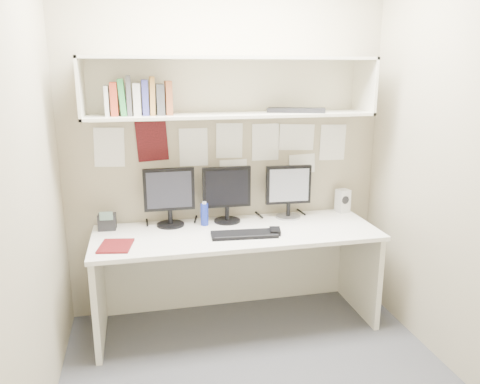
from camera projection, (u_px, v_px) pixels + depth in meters
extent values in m
cube|color=#424247|center=(259.00, 376.00, 2.89)|extent=(2.40, 2.00, 0.01)
cube|color=tan|center=(227.00, 143.00, 3.50)|extent=(2.40, 0.02, 2.60)
cube|color=tan|center=(336.00, 229.00, 1.61)|extent=(2.40, 0.02, 2.60)
cube|color=tan|center=(26.00, 181.00, 2.30)|extent=(0.02, 2.00, 2.60)
cube|color=tan|center=(454.00, 161.00, 2.81)|extent=(0.02, 2.00, 2.60)
cube|color=white|center=(237.00, 233.00, 3.31)|extent=(2.00, 0.70, 0.03)
cube|color=silver|center=(228.00, 263.00, 3.71)|extent=(1.96, 0.02, 0.70)
cube|color=silver|center=(232.00, 115.00, 3.26)|extent=(2.00, 0.38, 0.02)
cube|color=silver|center=(231.00, 58.00, 3.16)|extent=(2.00, 0.38, 0.02)
cube|color=silver|center=(227.00, 86.00, 3.38)|extent=(2.00, 0.02, 0.40)
cube|color=silver|center=(81.00, 88.00, 3.00)|extent=(0.02, 0.38, 0.40)
cube|color=silver|center=(364.00, 86.00, 3.42)|extent=(0.02, 0.38, 0.40)
cylinder|color=black|center=(171.00, 225.00, 3.42)|extent=(0.20, 0.20, 0.01)
cylinder|color=black|center=(170.00, 217.00, 3.40)|extent=(0.03, 0.03, 0.10)
cube|color=black|center=(169.00, 189.00, 3.36)|extent=(0.37, 0.04, 0.31)
cube|color=black|center=(169.00, 190.00, 3.34)|extent=(0.32, 0.01, 0.26)
cylinder|color=black|center=(227.00, 221.00, 3.51)|extent=(0.20, 0.20, 0.01)
cylinder|color=black|center=(227.00, 213.00, 3.49)|extent=(0.03, 0.03, 0.10)
cube|color=black|center=(227.00, 187.00, 3.45)|extent=(0.36, 0.04, 0.30)
cube|color=black|center=(227.00, 188.00, 3.43)|extent=(0.31, 0.01, 0.26)
cylinder|color=#A5A5AA|center=(288.00, 216.00, 3.61)|extent=(0.19, 0.19, 0.01)
cylinder|color=black|center=(288.00, 210.00, 3.59)|extent=(0.03, 0.03, 0.10)
cube|color=black|center=(288.00, 185.00, 3.55)|extent=(0.35, 0.05, 0.29)
cube|color=#AFAFB4|center=(289.00, 185.00, 3.54)|extent=(0.30, 0.02, 0.25)
cube|color=black|center=(244.00, 234.00, 3.20)|extent=(0.46, 0.20, 0.02)
cube|color=black|center=(275.00, 231.00, 3.25)|extent=(0.09, 0.13, 0.04)
cube|color=beige|center=(343.00, 201.00, 3.73)|extent=(0.11, 0.11, 0.18)
cylinder|color=black|center=(345.00, 200.00, 3.68)|extent=(0.06, 0.02, 0.06)
cylinder|color=#162797|center=(204.00, 214.00, 3.41)|extent=(0.06, 0.06, 0.16)
cylinder|color=white|center=(204.00, 203.00, 3.39)|extent=(0.03, 0.03, 0.02)
cube|color=#540E11|center=(116.00, 246.00, 3.00)|extent=(0.24, 0.27, 0.01)
cube|color=black|center=(107.00, 222.00, 3.33)|extent=(0.13, 0.11, 0.11)
cube|color=#4C6659|center=(106.00, 216.00, 3.26)|extent=(0.09, 0.01, 0.06)
cube|color=silver|center=(107.00, 101.00, 3.06)|extent=(0.03, 0.16, 0.19)
cube|color=#B93A22|center=(114.00, 99.00, 3.06)|extent=(0.05, 0.16, 0.22)
cube|color=#2A7F3C|center=(122.00, 97.00, 3.07)|extent=(0.04, 0.16, 0.24)
cube|color=#48494D|center=(129.00, 96.00, 3.08)|extent=(0.03, 0.16, 0.26)
cube|color=silver|center=(137.00, 99.00, 3.09)|extent=(0.05, 0.16, 0.21)
cube|color=#363787|center=(145.00, 98.00, 3.10)|extent=(0.04, 0.16, 0.23)
cube|color=#A17035|center=(152.00, 96.00, 3.11)|extent=(0.03, 0.16, 0.25)
cube|color=#3A3B3C|center=(160.00, 100.00, 3.13)|extent=(0.05, 0.16, 0.20)
cube|color=brown|center=(169.00, 98.00, 3.14)|extent=(0.04, 0.16, 0.22)
cube|color=black|center=(296.00, 110.00, 3.34)|extent=(0.44, 0.29, 0.03)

